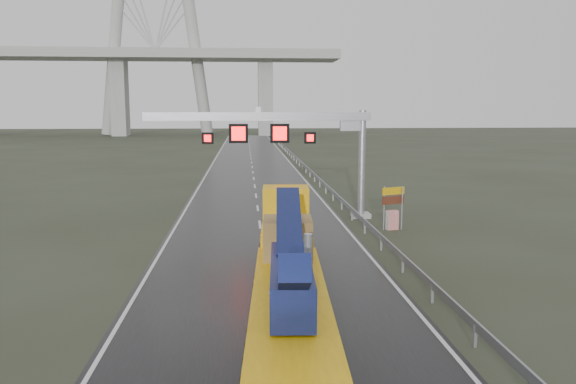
{
  "coord_description": "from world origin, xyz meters",
  "views": [
    {
      "loc": [
        -0.89,
        -18.91,
        7.26
      ],
      "look_at": [
        1.22,
        8.51,
        3.2
      ],
      "focal_mm": 35.0,
      "sensor_mm": 36.0,
      "label": 1
    }
  ],
  "objects": [
    {
      "name": "heavy_haul_truck",
      "position": [
        0.78,
        2.8,
        1.59
      ],
      "size": [
        3.53,
        17.58,
        4.1
      ],
      "rotation": [
        0.0,
        0.0,
        -0.06
      ],
      "color": "yellow",
      "rests_on": "ground"
    },
    {
      "name": "sign_gantry",
      "position": [
        2.1,
        17.99,
        5.61
      ],
      "size": [
        14.9,
        1.2,
        7.42
      ],
      "color": "#9C9C98",
      "rests_on": "ground"
    },
    {
      "name": "ground",
      "position": [
        0.0,
        0.0,
        0.0
      ],
      "size": [
        400.0,
        400.0,
        0.0
      ],
      "primitive_type": "plane",
      "color": "#2E3223",
      "rests_on": "ground"
    },
    {
      "name": "exit_sign_pair",
      "position": [
        8.01,
        13.93,
        1.86
      ],
      "size": [
        1.49,
        0.59,
        2.67
      ],
      "rotation": [
        0.0,
        0.0,
        0.34
      ],
      "color": "gray",
      "rests_on": "ground"
    },
    {
      "name": "road",
      "position": [
        0.0,
        40.0,
        0.01
      ],
      "size": [
        11.0,
        200.0,
        0.02
      ],
      "primitive_type": "cube",
      "color": "black",
      "rests_on": "ground"
    },
    {
      "name": "guardrail",
      "position": [
        6.1,
        30.0,
        0.7
      ],
      "size": [
        0.2,
        140.0,
        1.4
      ],
      "primitive_type": null,
      "color": "gray",
      "rests_on": "ground"
    },
    {
      "name": "striped_barrier",
      "position": [
        8.0,
        14.0,
        0.59
      ],
      "size": [
        0.75,
        0.49,
        1.18
      ],
      "primitive_type": "cube",
      "rotation": [
        0.0,
        0.0,
        0.18
      ],
      "color": "red",
      "rests_on": "ground"
    }
  ]
}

